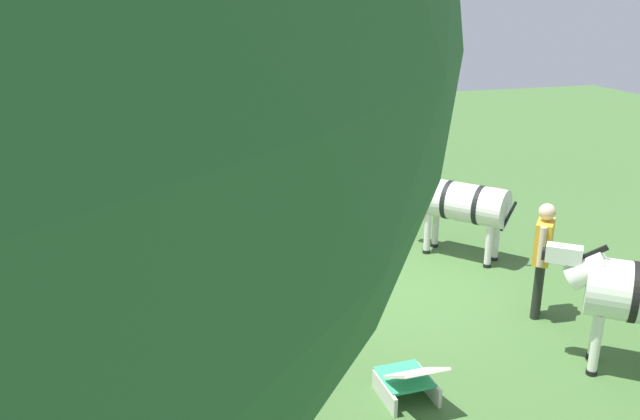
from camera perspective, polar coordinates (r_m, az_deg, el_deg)
The scene contains 10 objects.
ground_plane at distance 9.81m, azimuth 5.82°, elevation -6.95°, with size 36.00×36.00×0.00m, color #406732.
shade_umbrella at distance 11.15m, azimuth -9.65°, elevation 11.41°, with size 3.53×3.53×3.33m.
patio_dining_table at distance 11.63m, azimuth -9.06°, elevation 0.59°, with size 1.46×0.93×0.74m.
patio_chair_west_end at distance 10.76m, azimuth -5.02°, elevation -1.51°, with size 0.58×0.59×0.90m.
patio_chair_near_lawn at distance 12.62m, azimuth -12.59°, elevation 1.19°, with size 0.59×0.59×0.90m.
guest_beside_umbrella at distance 10.95m, azimuth 0.13°, elevation 1.45°, with size 0.57×0.29×1.62m.
standing_watcher at distance 9.07m, azimuth 19.23°, elevation -3.39°, with size 0.47×0.44×1.64m.
striped_lounge_chair at distance 7.26m, azimuth 7.92°, elevation -14.78°, with size 0.83×0.58×0.62m.
zebra_nearest_camera at distance 10.83m, azimuth 12.40°, elevation 0.64°, with size 1.72×1.54×1.49m.
brick_patio_kerb at distance 14.82m, azimuth 10.39°, elevation 2.02°, with size 2.80×0.36×0.08m, color #964C52.
Camera 1 is at (-8.15, 3.42, 4.25)m, focal length 35.91 mm.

